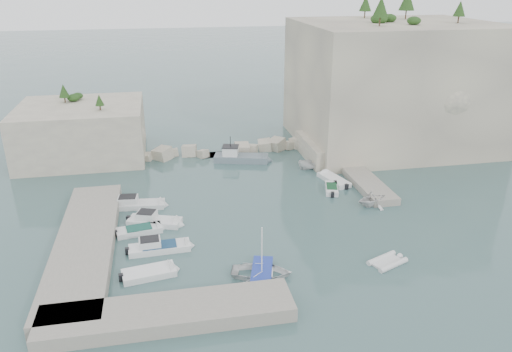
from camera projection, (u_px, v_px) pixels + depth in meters
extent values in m
plane|color=#3F5F5E|center=(268.00, 227.00, 48.86)|extent=(400.00, 400.00, 0.00)
cube|color=beige|center=(392.00, 84.00, 70.68)|extent=(26.00, 22.00, 17.00)
cube|color=beige|center=(334.00, 148.00, 67.08)|extent=(8.00, 10.00, 2.50)
cube|color=beige|center=(82.00, 131.00, 66.74)|extent=(16.00, 14.00, 7.00)
cube|color=#9E9689|center=(85.00, 244.00, 44.73)|extent=(5.00, 24.00, 1.10)
cube|color=#9E9689|center=(168.00, 313.00, 35.51)|extent=(18.00, 4.00, 1.10)
cube|color=#9E9689|center=(359.00, 176.00, 60.21)|extent=(3.00, 16.00, 0.80)
cube|color=beige|center=(227.00, 149.00, 68.43)|extent=(28.00, 3.00, 1.40)
imported|color=white|center=(262.00, 276.00, 40.89)|extent=(5.72, 4.73, 1.03)
imported|color=silver|center=(371.00, 205.00, 53.39)|extent=(4.24, 3.90, 1.87)
imported|color=silver|center=(313.00, 169.00, 63.42)|extent=(3.93, 1.50, 1.52)
cylinder|color=white|center=(262.00, 248.00, 39.91)|extent=(0.10, 0.10, 4.20)
cone|color=#1E4219|center=(381.00, 7.00, 61.20)|extent=(1.96, 1.96, 2.45)
cone|color=#1E4219|center=(407.00, 0.00, 70.68)|extent=(2.24, 2.24, 2.80)
cone|color=#1E4219|center=(460.00, 8.00, 65.32)|extent=(1.57, 1.57, 1.96)
cone|color=#1E4219|center=(366.00, 3.00, 72.72)|extent=(1.79, 1.79, 2.24)
cone|color=#1E4219|center=(64.00, 91.00, 66.28)|extent=(1.40, 1.40, 1.75)
cone|color=#1E4219|center=(99.00, 100.00, 62.74)|extent=(1.12, 1.12, 1.40)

